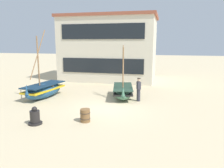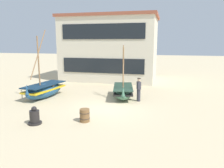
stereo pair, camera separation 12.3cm
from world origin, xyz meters
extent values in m
plane|color=#CCB78E|center=(0.00, 0.00, 0.00)|extent=(120.00, 120.00, 0.00)
ellipsoid|color=#427056|center=(0.40, 2.85, 0.45)|extent=(2.01, 3.68, 0.90)
cube|color=black|center=(0.40, 2.85, 0.56)|extent=(2.00, 3.54, 0.11)
cube|color=#243D2F|center=(0.40, 2.85, 0.87)|extent=(2.04, 3.62, 0.06)
cone|color=#427056|center=(0.73, 1.21, 0.86)|extent=(0.32, 0.32, 0.63)
cylinder|color=olive|center=(0.49, 2.42, 2.23)|extent=(0.10, 0.10, 3.20)
cylinder|color=olive|center=(0.49, 2.42, 2.68)|extent=(0.37, 1.52, 2.61)
cube|color=olive|center=(0.35, 3.10, 0.77)|extent=(1.29, 0.41, 0.06)
ellipsoid|color=#23517A|center=(-5.45, 1.50, 0.53)|extent=(1.83, 3.94, 1.05)
cube|color=gold|center=(-5.45, 1.50, 0.66)|extent=(1.82, 3.79, 0.13)
cube|color=#132C43|center=(-5.45, 1.50, 1.01)|extent=(1.86, 3.87, 0.07)
cone|color=#23517A|center=(-5.68, -0.31, 1.00)|extent=(0.30, 0.30, 0.74)
cylinder|color=olive|center=(-5.51, 1.03, 2.68)|extent=(0.10, 0.10, 3.88)
cylinder|color=olive|center=(-5.51, 1.03, 3.34)|extent=(0.32, 1.94, 3.48)
cube|color=olive|center=(-5.41, 1.78, 0.89)|extent=(1.30, 0.32, 0.06)
cylinder|color=#33333D|center=(1.67, 2.20, 0.44)|extent=(0.26, 0.26, 0.88)
cube|color=#383842|center=(1.67, 2.20, 1.15)|extent=(0.36, 0.42, 0.54)
sphere|color=beige|center=(1.67, 2.20, 1.54)|extent=(0.22, 0.22, 0.22)
cylinder|color=#2D2823|center=(1.67, 2.20, 1.66)|extent=(0.24, 0.24, 0.05)
cylinder|color=black|center=(-2.99, -3.59, 0.05)|extent=(0.71, 0.71, 0.10)
cylinder|color=black|center=(-2.99, -3.59, 0.41)|extent=(0.50, 0.50, 0.62)
sphere|color=black|center=(-2.99, -3.59, 0.81)|extent=(0.27, 0.27, 0.27)
cylinder|color=brown|center=(-0.59, -2.65, 0.35)|extent=(0.52, 0.52, 0.70)
torus|color=black|center=(-0.59, -2.65, 0.50)|extent=(0.56, 0.56, 0.03)
torus|color=black|center=(-0.59, -2.65, 0.20)|extent=(0.56, 0.56, 0.03)
cube|color=beige|center=(-2.72, 11.17, 3.36)|extent=(10.00, 6.44, 6.71)
cube|color=brown|center=(-2.72, 11.17, 6.86)|extent=(10.39, 6.70, 0.30)
cube|color=black|center=(-2.72, 7.91, 1.85)|extent=(8.40, 0.06, 1.48)
cube|color=black|center=(-2.72, 7.91, 5.20)|extent=(8.40, 0.06, 1.48)
camera|label=1|loc=(3.42, -13.13, 4.19)|focal=35.17mm
camera|label=2|loc=(3.54, -13.10, 4.19)|focal=35.17mm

